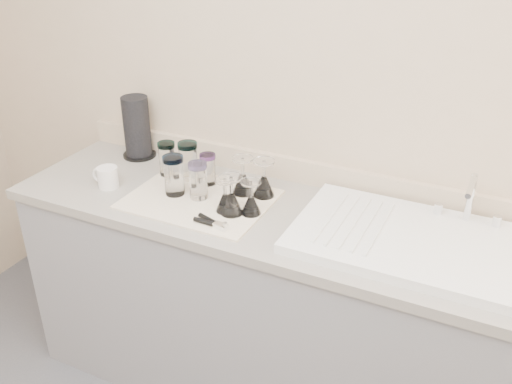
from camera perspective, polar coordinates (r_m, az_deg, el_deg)
The scene contains 16 objects.
counter_unit at distance 2.41m, azimuth 1.04°, elevation -11.22°, with size 2.06×0.62×0.90m.
sink_unit at distance 2.02m, azimuth 15.59°, elevation -4.73°, with size 0.82×0.50×0.22m.
dish_towel at distance 2.25m, azimuth -5.65°, elevation -0.72°, with size 0.55×0.42×0.01m, color white.
tumbler_teal at distance 2.42m, azimuth -8.88°, elevation 3.34°, with size 0.07×0.07×0.14m.
tumbler_cyan at distance 2.37m, azimuth -6.79°, elevation 3.12°, with size 0.08×0.08×0.16m.
tumbler_purple at distance 2.33m, azimuth -4.83°, elevation 2.31°, with size 0.07×0.07×0.13m.
tumbler_blue at distance 2.25m, azimuth -8.21°, elevation 1.69°, with size 0.08×0.08×0.16m.
tumbler_lavender at distance 2.22m, azimuth -5.80°, elevation 1.17°, with size 0.07×0.07×0.15m.
goblet_back_left at distance 2.25m, azimuth -1.33°, elevation 1.10°, with size 0.09×0.09×0.15m.
goblet_back_right at distance 2.23m, azimuth 0.79°, elevation 0.83°, with size 0.09×0.09×0.15m.
goblet_front_left at distance 2.13m, azimuth -3.10°, elevation -0.83°, with size 0.07×0.07×0.13m.
goblet_front_right at distance 2.11m, azimuth -0.51°, elevation -1.07°, with size 0.07×0.07×0.13m.
goblet_extra at distance 2.11m, azimuth -2.46°, elevation -0.90°, with size 0.09×0.09×0.15m.
can_opener at distance 2.06m, azimuth -4.46°, elevation -3.07°, with size 0.14×0.06×0.02m.
white_mug at distance 2.40m, azimuth -14.65°, elevation 1.45°, with size 0.12×0.09×0.09m.
paper_towel_roll at distance 2.62m, azimuth -11.82°, elevation 6.30°, with size 0.15×0.15×0.28m.
Camera 1 is at (0.78, -0.51, 1.97)m, focal length 40.00 mm.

